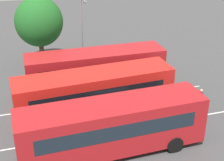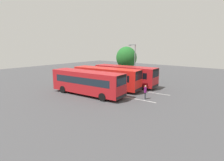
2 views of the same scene
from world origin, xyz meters
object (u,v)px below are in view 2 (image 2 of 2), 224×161
at_px(bus_center_left, 106,77).
at_px(bus_center_right, 125,75).
at_px(street_lamp, 134,60).
at_px(depot_tree, 126,58).
at_px(pedestrian, 145,91).
at_px(bus_far_left, 87,82).

relative_size(bus_center_left, bus_center_right, 1.01).
relative_size(street_lamp, depot_tree, 1.07).
relative_size(bus_center_left, depot_tree, 1.73).
distance_m(pedestrian, street_lamp, 11.55).
bearing_deg(bus_center_left, street_lamp, 81.02).
distance_m(bus_center_left, street_lamp, 7.79).
relative_size(bus_far_left, pedestrian, 6.37).
relative_size(bus_far_left, street_lamp, 1.62).
height_order(bus_center_left, street_lamp, street_lamp).
relative_size(bus_center_right, depot_tree, 1.72).
bearing_deg(bus_center_left, depot_tree, 101.15).
bearing_deg(pedestrian, bus_center_left, -40.03).
height_order(bus_far_left, street_lamp, street_lamp).
distance_m(bus_far_left, depot_tree, 14.99).
relative_size(bus_center_left, street_lamp, 1.63).
relative_size(bus_center_right, pedestrian, 6.33).
height_order(bus_center_right, street_lamp, street_lamp).
bearing_deg(bus_far_left, bus_center_right, 80.97).
xyz_separation_m(bus_center_left, street_lamp, (0.21, 7.48, 2.19)).
xyz_separation_m(bus_far_left, depot_tree, (-3.68, 14.34, 2.35)).
bearing_deg(depot_tree, pedestrian, -45.89).
distance_m(bus_far_left, bus_center_left, 4.31).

